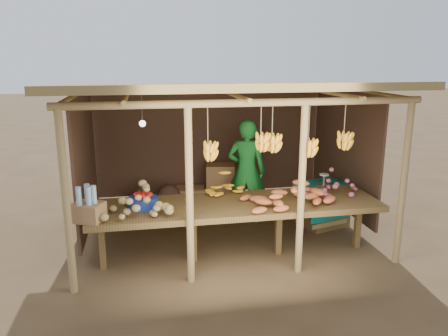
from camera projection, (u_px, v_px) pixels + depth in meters
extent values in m
plane|color=brown|center=(224.00, 231.00, 7.01)|extent=(60.00, 60.00, 0.00)
cylinder|color=#A08352|center=(66.00, 204.00, 4.93)|extent=(0.09, 0.09, 2.20)
cylinder|color=#A08352|center=(403.00, 185.00, 5.69)|extent=(0.09, 0.09, 2.20)
cylinder|color=#A08352|center=(93.00, 150.00, 7.79)|extent=(0.09, 0.09, 2.20)
cylinder|color=#A08352|center=(315.00, 142.00, 8.54)|extent=(0.09, 0.09, 2.20)
cylinder|color=#A08352|center=(190.00, 197.00, 5.18)|extent=(0.09, 0.09, 2.20)
cylinder|color=#A08352|center=(301.00, 191.00, 5.43)|extent=(0.09, 0.09, 2.20)
cylinder|color=#A08352|center=(248.00, 103.00, 5.04)|extent=(4.40, 0.09, 0.09)
cylinder|color=#A08352|center=(209.00, 87.00, 7.90)|extent=(4.40, 0.09, 0.09)
cube|color=olive|center=(224.00, 87.00, 6.44)|extent=(4.70, 3.50, 0.28)
cube|color=#472E21|center=(209.00, 141.00, 8.12)|extent=(4.20, 0.04, 1.98)
cube|color=#472E21|center=(85.00, 161.00, 6.53)|extent=(0.04, 2.40, 1.98)
cube|color=#472E21|center=(344.00, 150.00, 7.27)|extent=(0.04, 2.40, 1.98)
cube|color=brown|center=(237.00, 206.00, 5.92)|extent=(3.90, 1.05, 0.08)
cube|color=brown|center=(102.00, 243.00, 5.69)|extent=(0.08, 0.08, 0.72)
cube|color=brown|center=(194.00, 236.00, 5.91)|extent=(0.08, 0.08, 0.72)
cube|color=brown|center=(278.00, 230.00, 6.12)|extent=(0.08, 0.08, 0.72)
cube|color=brown|center=(358.00, 224.00, 6.34)|extent=(0.08, 0.08, 0.72)
cylinder|color=navy|center=(143.00, 203.00, 5.71)|extent=(0.39, 0.39, 0.14)
cube|color=olive|center=(88.00, 212.00, 5.23)|extent=(0.44, 0.40, 0.22)
imported|color=#1A772A|center=(246.00, 171.00, 7.27)|extent=(0.72, 0.57, 1.74)
cube|color=brown|center=(323.00, 206.00, 7.21)|extent=(0.83, 0.75, 0.64)
cube|color=#0B7C7F|center=(324.00, 186.00, 7.13)|extent=(0.92, 0.85, 0.06)
cube|color=olive|center=(221.00, 197.00, 8.04)|extent=(0.56, 0.48, 0.41)
cube|color=olive|center=(221.00, 175.00, 7.94)|extent=(0.56, 0.48, 0.41)
cube|color=olive|center=(191.00, 198.00, 7.94)|extent=(0.56, 0.48, 0.41)
ellipsoid|color=#472E21|center=(143.00, 201.00, 7.57)|extent=(0.49, 0.49, 0.66)
ellipsoid|color=#472E21|center=(169.00, 200.00, 7.65)|extent=(0.49, 0.49, 0.66)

